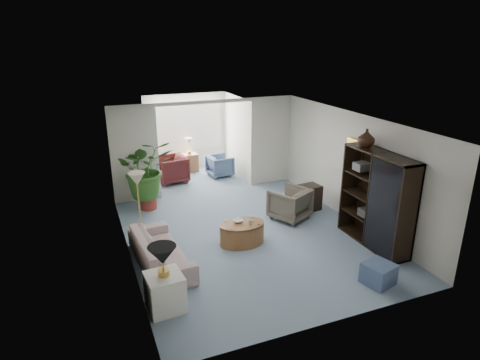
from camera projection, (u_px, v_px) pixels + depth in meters
name	position (u px, v px, depth m)	size (l,w,h in m)	color
floor	(250.00, 237.00, 8.80)	(6.00, 6.00, 0.00)	#798FA0
sunroom_floor	(197.00, 178.00, 12.39)	(2.60, 2.60, 0.00)	#798FA0
back_pier_left	(135.00, 154.00, 10.34)	(1.20, 0.12, 2.50)	silver
back_pier_right	(271.00, 141.00, 11.67)	(1.20, 0.12, 2.50)	silver
back_header	(206.00, 102.00, 10.61)	(2.60, 0.12, 0.10)	silver
window_pane	(186.00, 126.00, 12.87)	(2.20, 0.02, 1.50)	white
window_blinds	(186.00, 126.00, 12.84)	(2.20, 0.02, 1.50)	white
framed_picture	(356.00, 150.00, 9.01)	(0.04, 0.50, 0.40)	beige
sofa	(160.00, 250.00, 7.66)	(2.02, 0.79, 0.59)	beige
end_table	(165.00, 292.00, 6.40)	(0.55, 0.55, 0.60)	white
table_lamp	(162.00, 255.00, 6.19)	(0.44, 0.44, 0.30)	black
floor_lamp	(137.00, 179.00, 8.57)	(0.36, 0.36, 0.28)	beige
coffee_table	(242.00, 233.00, 8.47)	(0.95, 0.95, 0.45)	brown
coffee_bowl	(238.00, 221.00, 8.45)	(0.21, 0.21, 0.05)	silver
coffee_cup	(251.00, 222.00, 8.34)	(0.11, 0.11, 0.10)	beige
wingback_chair	(290.00, 204.00, 9.57)	(0.79, 0.82, 0.74)	#60584C
side_table_dark	(309.00, 197.00, 10.10)	(0.52, 0.42, 0.63)	black
entertainment_cabinet	(376.00, 200.00, 8.22)	(0.47, 1.76, 1.95)	black
cabinet_urn	(366.00, 138.00, 8.27)	(0.35, 0.35, 0.36)	black
ottoman	(378.00, 274.00, 7.10)	(0.47, 0.47, 0.38)	slate
plant_pot	(149.00, 203.00, 10.19)	(0.40, 0.40, 0.32)	maroon
house_plant	(146.00, 169.00, 9.90)	(1.31, 1.14, 1.46)	#2D5E20
sunroom_chair_blue	(220.00, 166.00, 12.53)	(0.68, 0.70, 0.64)	slate
sunroom_chair_maroon	(171.00, 169.00, 11.98)	(0.83, 0.85, 0.78)	#501B20
sunroom_table	(190.00, 163.00, 12.94)	(0.47, 0.36, 0.57)	brown
shelf_clutter	(377.00, 196.00, 8.11)	(0.30, 1.18, 1.06)	#31302D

